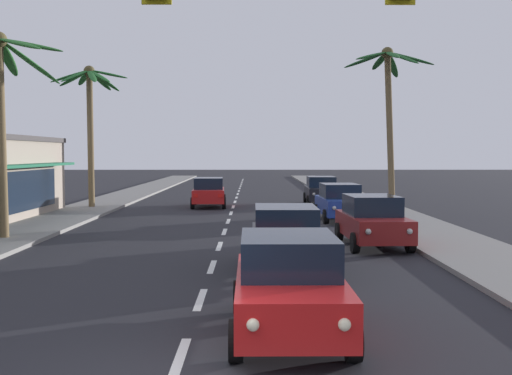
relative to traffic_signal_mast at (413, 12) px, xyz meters
name	(u,v)px	position (x,y,z in m)	size (l,w,h in m)	color
sidewalk_right	(402,220)	(4.51, 19.40, -4.95)	(3.20, 110.00, 0.14)	gray
sidewalk_left	(53,221)	(-11.09, 19.40, -4.95)	(3.20, 110.00, 0.14)	gray
lane_markings	(237,224)	(-2.87, 18.78, -5.02)	(4.28, 86.31, 0.01)	silver
traffic_signal_mast	(413,12)	(0.00, 0.00, 0.00)	(10.30, 0.41, 7.02)	#2D2D33
sedan_lead_at_stop_bar	(289,284)	(-1.59, 1.85, -4.17)	(1.96, 4.46, 1.68)	red
sedan_third_in_queue	(286,238)	(-1.32, 7.72, -4.17)	(1.96, 4.45, 1.68)	black
sedan_oncoming_far	(209,192)	(-4.70, 27.46, -4.17)	(2.11, 4.51, 1.68)	red
sedan_parked_nearest_kerb	(321,190)	(1.95, 29.18, -4.17)	(1.99, 4.47, 1.68)	black
sedan_parked_mid_kerb	(372,220)	(1.77, 12.04, -4.17)	(2.07, 4.50, 1.68)	maroon
sedan_parked_far_kerb	(340,202)	(1.82, 20.08, -4.17)	(2.06, 4.49, 1.68)	navy
palm_left_third	(90,102)	(-11.08, 26.09, 0.87)	(4.24, 3.88, 7.86)	brown
palm_right_third	(389,89)	(4.62, 23.02, 1.25)	(4.43, 4.69, 8.37)	brown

